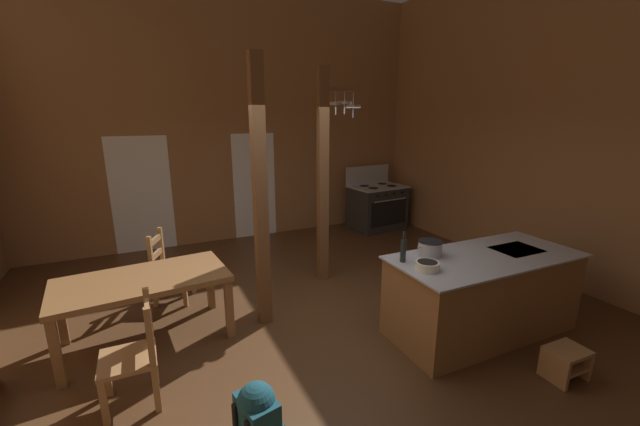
{
  "coord_description": "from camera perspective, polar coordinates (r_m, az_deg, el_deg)",
  "views": [
    {
      "loc": [
        -1.67,
        -3.56,
        2.4
      ],
      "look_at": [
        0.35,
        0.67,
        1.19
      ],
      "focal_mm": 21.45,
      "sensor_mm": 36.0,
      "label": 1
    }
  ],
  "objects": [
    {
      "name": "stockpot_on_counter",
      "position": [
        4.32,
        16.09,
        -5.08
      ],
      "size": [
        0.33,
        0.26,
        0.17
      ],
      "color": "#A8AAB2",
      "rests_on": "kitchen_island"
    },
    {
      "name": "wall_right",
      "position": [
        6.51,
        32.2,
        11.78
      ],
      "size": [
        0.14,
        8.32,
        4.68
      ],
      "primitive_type": "cube",
      "color": "#93663F",
      "rests_on": "ground_plane"
    },
    {
      "name": "ground_plane",
      "position": [
        4.63,
        -0.32,
        -17.47
      ],
      "size": [
        8.24,
        8.32,
        0.1
      ],
      "primitive_type": "cube",
      "color": "#4C301C"
    },
    {
      "name": "mixing_bowl_on_counter",
      "position": [
        3.95,
        15.71,
        -7.58
      ],
      "size": [
        0.24,
        0.24,
        0.08
      ],
      "color": "silver",
      "rests_on": "kitchen_island"
    },
    {
      "name": "glazed_panel_back_right",
      "position": [
        7.72,
        -9.73,
        4.01
      ],
      "size": [
        0.84,
        0.01,
        2.05
      ],
      "primitive_type": "cube",
      "color": "white",
      "rests_on": "ground_plane"
    },
    {
      "name": "support_post_center",
      "position": [
        4.27,
        -8.9,
        2.32
      ],
      "size": [
        0.14,
        0.14,
        3.03
      ],
      "color": "brown",
      "rests_on": "ground_plane"
    },
    {
      "name": "backpack",
      "position": [
        3.1,
        -9.3,
        -28.02
      ],
      "size": [
        0.34,
        0.36,
        0.6
      ],
      "color": "#194756",
      "rests_on": "ground_plane"
    },
    {
      "name": "ladderback_chair_near_window",
      "position": [
        3.74,
        -25.93,
        -18.54
      ],
      "size": [
        0.44,
        0.44,
        0.95
      ],
      "color": "#9E7044",
      "rests_on": "ground_plane"
    },
    {
      "name": "ladderback_chair_by_post",
      "position": [
        5.43,
        -21.64,
        -7.64
      ],
      "size": [
        0.58,
        0.58,
        0.95
      ],
      "color": "#9E7044",
      "rests_on": "ground_plane"
    },
    {
      "name": "bottle_tall_on_counter",
      "position": [
        4.07,
        12.31,
        -5.4
      ],
      "size": [
        0.06,
        0.06,
        0.33
      ],
      "color": "#1E2328",
      "rests_on": "kitchen_island"
    },
    {
      "name": "dining_table",
      "position": [
        4.51,
        -24.9,
        -9.79
      ],
      "size": [
        1.78,
        1.05,
        0.74
      ],
      "color": "brown",
      "rests_on": "ground_plane"
    },
    {
      "name": "glazed_door_back_left",
      "position": [
        7.44,
        -25.05,
        2.46
      ],
      "size": [
        1.0,
        0.01,
        2.05
      ],
      "primitive_type": "cube",
      "color": "white",
      "rests_on": "ground_plane"
    },
    {
      "name": "wall_back",
      "position": [
        7.57,
        -13.11,
        13.66
      ],
      "size": [
        8.24,
        0.14,
        4.68
      ],
      "primitive_type": "cube",
      "color": "#93663F",
      "rests_on": "ground_plane"
    },
    {
      "name": "kitchen_island",
      "position": [
        4.74,
        23.01,
        -11.0
      ],
      "size": [
        2.17,
        0.98,
        0.91
      ],
      "color": "brown",
      "rests_on": "ground_plane"
    },
    {
      "name": "support_post_with_pot_rack",
      "position": [
        5.43,
        0.73,
        6.33
      ],
      "size": [
        0.63,
        0.24,
        3.03
      ],
      "color": "brown",
      "rests_on": "ground_plane"
    },
    {
      "name": "stove_range",
      "position": [
        8.31,
        8.49,
        0.97
      ],
      "size": [
        1.22,
        0.92,
        1.32
      ],
      "color": "#292929",
      "rests_on": "ground_plane"
    },
    {
      "name": "step_stool",
      "position": [
        4.45,
        32.81,
        -18.05
      ],
      "size": [
        0.37,
        0.29,
        0.3
      ],
      "color": "#9E7044",
      "rests_on": "ground_plane"
    }
  ]
}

